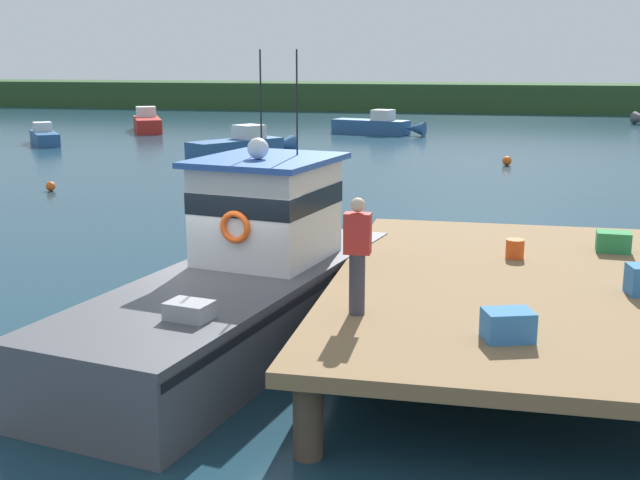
{
  "coord_description": "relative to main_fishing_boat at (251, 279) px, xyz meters",
  "views": [
    {
      "loc": [
        4.15,
        -12.62,
        4.66
      ],
      "look_at": [
        1.2,
        1.32,
        1.4
      ],
      "focal_mm": 44.84,
      "sensor_mm": 36.0,
      "label": 1
    }
  ],
  "objects": [
    {
      "name": "ground_plane",
      "position": [
        -0.31,
        0.13,
        -1.01
      ],
      "size": [
        200.0,
        200.0,
        0.0
      ],
      "primitive_type": "plane",
      "color": "#193847"
    },
    {
      "name": "dock",
      "position": [
        4.49,
        0.13,
        0.07
      ],
      "size": [
        6.0,
        9.0,
        1.2
      ],
      "color": "#4C3D2D",
      "rests_on": "ground"
    },
    {
      "name": "main_fishing_boat",
      "position": [
        0.0,
        0.0,
        0.0
      ],
      "size": [
        4.07,
        9.97,
        4.8
      ],
      "color": "#4C4C51",
      "rests_on": "ground"
    },
    {
      "name": "crate_single_by_cleat",
      "position": [
        4.17,
        -2.71,
        0.38
      ],
      "size": [
        0.71,
        0.61,
        0.38
      ],
      "primitive_type": "cube",
      "rotation": [
        0.0,
        0.0,
        0.32
      ],
      "color": "#3370B2",
      "rests_on": "dock"
    },
    {
      "name": "crate_stack_mid_dock",
      "position": [
        6.14,
        2.48,
        0.38
      ],
      "size": [
        0.63,
        0.48,
        0.37
      ],
      "primitive_type": "cube",
      "rotation": [
        0.0,
        0.0,
        -0.07
      ],
      "color": "#2D8442",
      "rests_on": "dock"
    },
    {
      "name": "bait_bucket",
      "position": [
        4.37,
        1.6,
        0.36
      ],
      "size": [
        0.32,
        0.32,
        0.34
      ],
      "primitive_type": "cylinder",
      "color": "#E04C19",
      "rests_on": "dock"
    },
    {
      "name": "deckhand_by_the_boat",
      "position": [
        2.15,
        -2.08,
        1.05
      ],
      "size": [
        0.36,
        0.22,
        1.63
      ],
      "color": "#383842",
      "rests_on": "dock"
    },
    {
      "name": "moored_boat_off_the_point",
      "position": [
        -18.06,
        36.43,
        -0.48
      ],
      "size": [
        3.85,
        5.93,
        1.54
      ],
      "color": "red",
      "rests_on": "ground"
    },
    {
      "name": "moored_boat_mid_harbor",
      "position": [
        -3.07,
        37.28,
        -0.49
      ],
      "size": [
        6.06,
        2.81,
        1.52
      ],
      "color": "#285184",
      "rests_on": "ground"
    },
    {
      "name": "moored_boat_near_channel",
      "position": [
        -7.69,
        24.1,
        -0.48
      ],
      "size": [
        4.34,
        5.61,
        1.52
      ],
      "color": "#285184",
      "rests_on": "ground"
    },
    {
      "name": "moored_boat_far_left",
      "position": [
        -20.31,
        27.72,
        -0.6
      ],
      "size": [
        3.53,
        4.21,
        1.17
      ],
      "color": "#285184",
      "rests_on": "ground"
    },
    {
      "name": "mooring_buoy_inshore",
      "position": [
        -11.45,
        13.16,
        -0.84
      ],
      "size": [
        0.34,
        0.34,
        0.34
      ],
      "primitive_type": "sphere",
      "color": "#EA5B19",
      "rests_on": "ground"
    },
    {
      "name": "mooring_buoy_channel_marker",
      "position": [
        4.65,
        23.63,
        -0.8
      ],
      "size": [
        0.42,
        0.42,
        0.42
      ],
      "primitive_type": "sphere",
      "color": "#EA5B19",
      "rests_on": "ground"
    },
    {
      "name": "far_shoreline",
      "position": [
        -0.31,
        62.13,
        0.19
      ],
      "size": [
        120.0,
        8.0,
        2.4
      ],
      "primitive_type": "cube",
      "color": "#284723",
      "rests_on": "ground"
    }
  ]
}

